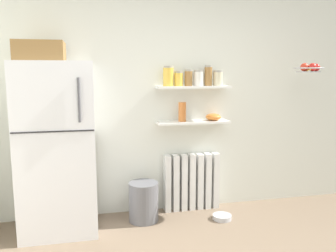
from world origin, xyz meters
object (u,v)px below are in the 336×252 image
(radiator, at_px, (192,182))
(refrigerator, at_px, (57,144))
(storage_jar_4, at_px, (208,76))
(pet_food_bowl, at_px, (222,217))
(vase, at_px, (182,112))
(storage_jar_5, at_px, (218,78))
(shelf_bowl, at_px, (213,117))
(storage_jar_0, at_px, (168,76))
(storage_jar_3, at_px, (198,78))
(storage_jar_1, at_px, (178,79))
(hanging_fruit_basket, at_px, (310,68))
(trash_bin, at_px, (144,202))
(storage_jar_2, at_px, (189,78))

(radiator, bearing_deg, refrigerator, -170.98)
(storage_jar_4, height_order, pet_food_bowl, storage_jar_4)
(refrigerator, relative_size, vase, 8.77)
(storage_jar_4, bearing_deg, storage_jar_5, 0.00)
(storage_jar_4, distance_m, vase, 0.50)
(storage_jar_4, relative_size, shelf_bowl, 1.29)
(storage_jar_0, xyz_separation_m, shelf_bowl, (0.53, -0.00, -0.46))
(storage_jar_3, height_order, shelf_bowl, storage_jar_3)
(vase, distance_m, shelf_bowl, 0.37)
(pet_food_bowl, bearing_deg, storage_jar_0, 148.28)
(storage_jar_0, xyz_separation_m, storage_jar_1, (0.11, -0.00, -0.03))
(refrigerator, height_order, shelf_bowl, refrigerator)
(hanging_fruit_basket, bearing_deg, storage_jar_3, 166.28)
(storage_jar_5, relative_size, shelf_bowl, 0.97)
(shelf_bowl, bearing_deg, vase, 180.00)
(radiator, distance_m, storage_jar_1, 1.21)
(storage_jar_4, relative_size, pet_food_bowl, 1.08)
(storage_jar_1, relative_size, storage_jar_5, 0.95)
(radiator, relative_size, vase, 3.07)
(radiator, xyz_separation_m, pet_food_bowl, (0.25, -0.36, -0.30))
(storage_jar_3, bearing_deg, hanging_fruit_basket, -13.72)
(storage_jar_4, distance_m, storage_jar_5, 0.12)
(refrigerator, bearing_deg, radiator, 9.02)
(storage_jar_3, xyz_separation_m, hanging_fruit_basket, (1.18, -0.29, 0.11))
(storage_jar_3, bearing_deg, storage_jar_4, 0.00)
(refrigerator, bearing_deg, storage_jar_5, 6.60)
(storage_jar_4, height_order, shelf_bowl, storage_jar_4)
(pet_food_bowl, bearing_deg, storage_jar_4, 102.71)
(storage_jar_1, xyz_separation_m, pet_food_bowl, (0.42, -0.33, -1.50))
(storage_jar_1, bearing_deg, vase, 0.00)
(vase, height_order, hanging_fruit_basket, hanging_fruit_basket)
(pet_food_bowl, height_order, hanging_fruit_basket, hanging_fruit_basket)
(storage_jar_4, xyz_separation_m, pet_food_bowl, (0.07, -0.33, -1.53))
(shelf_bowl, bearing_deg, storage_jar_0, 180.00)
(pet_food_bowl, xyz_separation_m, hanging_fruit_basket, (0.99, 0.04, 1.61))
(trash_bin, bearing_deg, storage_jar_2, 17.72)
(radiator, distance_m, hanging_fruit_basket, 1.83)
(radiator, bearing_deg, storage_jar_1, -170.06)
(radiator, xyz_separation_m, storage_jar_5, (0.29, -0.03, 1.20))
(storage_jar_1, distance_m, storage_jar_3, 0.23)
(refrigerator, relative_size, storage_jar_4, 8.35)
(storage_jar_3, distance_m, storage_jar_5, 0.23)
(refrigerator, distance_m, storage_jar_1, 1.45)
(storage_jar_0, relative_size, storage_jar_3, 1.25)
(trash_bin, bearing_deg, storage_jar_1, 22.05)
(shelf_bowl, xyz_separation_m, hanging_fruit_basket, (1.00, -0.29, 0.55))
(refrigerator, xyz_separation_m, storage_jar_3, (1.52, 0.20, 0.64))
(storage_jar_5, height_order, trash_bin, storage_jar_5)
(vase, height_order, pet_food_bowl, vase)
(storage_jar_3, bearing_deg, shelf_bowl, 0.00)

